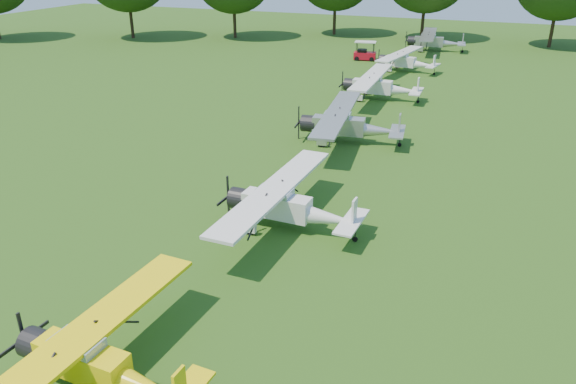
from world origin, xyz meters
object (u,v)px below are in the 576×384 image
(aircraft_5, at_px, (378,85))
(aircraft_7, at_px, (433,40))
(aircraft_3, at_px, (287,204))
(aircraft_4, at_px, (347,123))
(golf_cart, at_px, (364,54))
(aircraft_6, at_px, (405,60))
(aircraft_2, at_px, (94,361))

(aircraft_5, xyz_separation_m, aircraft_7, (0.90, 25.54, 0.06))
(aircraft_7, bearing_deg, aircraft_5, -97.82)
(aircraft_7, bearing_deg, aircraft_3, -95.12)
(aircraft_4, bearing_deg, aircraft_5, 85.72)
(aircraft_5, xyz_separation_m, golf_cart, (-5.53, 16.82, -0.58))
(aircraft_6, bearing_deg, aircraft_2, -80.33)
(aircraft_7, bearing_deg, aircraft_6, -99.89)
(aircraft_2, bearing_deg, aircraft_6, 93.50)
(aircraft_6, height_order, aircraft_7, aircraft_7)
(aircraft_5, relative_size, aircraft_6, 1.07)
(aircraft_4, height_order, aircraft_7, aircraft_7)
(aircraft_5, bearing_deg, aircraft_2, -91.32)
(aircraft_2, relative_size, aircraft_3, 0.93)
(aircraft_5, relative_size, aircraft_7, 0.95)
(aircraft_6, relative_size, golf_cart, 3.90)
(aircraft_5, bearing_deg, aircraft_6, 88.65)
(aircraft_6, xyz_separation_m, golf_cart, (-5.48, 4.57, -0.49))
(aircraft_2, distance_m, aircraft_6, 49.10)
(aircraft_3, distance_m, aircraft_7, 50.46)
(aircraft_3, relative_size, aircraft_6, 1.05)
(aircraft_5, distance_m, golf_cart, 17.71)
(aircraft_2, bearing_deg, aircraft_3, 86.90)
(aircraft_4, distance_m, golf_cart, 29.38)
(aircraft_6, bearing_deg, golf_cart, 149.62)
(aircraft_3, distance_m, aircraft_5, 24.96)
(aircraft_2, distance_m, golf_cart, 53.98)
(aircraft_3, relative_size, aircraft_5, 0.98)
(aircraft_4, bearing_deg, aircraft_3, -93.52)
(aircraft_2, xyz_separation_m, aircraft_4, (0.47, 24.96, 0.16))
(aircraft_2, bearing_deg, aircraft_5, 93.51)
(aircraft_4, xyz_separation_m, golf_cart, (-6.16, 28.71, -0.63))
(aircraft_4, relative_size, aircraft_5, 1.05)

